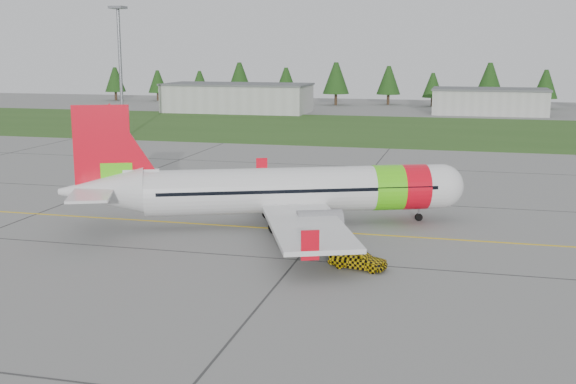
# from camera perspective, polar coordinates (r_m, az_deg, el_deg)

# --- Properties ---
(ground) EXTENTS (320.00, 320.00, 0.00)m
(ground) POSITION_cam_1_polar(r_m,az_deg,el_deg) (52.01, -10.10, -4.54)
(ground) COLOR gray
(ground) RESTS_ON ground
(aircraft) EXTENTS (31.01, 29.46, 9.83)m
(aircraft) POSITION_cam_1_polar(r_m,az_deg,el_deg) (57.79, -0.05, 0.11)
(aircraft) COLOR silver
(aircraft) RESTS_ON ground
(follow_me_car) EXTENTS (1.62, 1.80, 3.83)m
(follow_me_car) POSITION_cam_1_polar(r_m,az_deg,el_deg) (46.73, 5.59, -3.78)
(follow_me_car) COLOR yellow
(follow_me_car) RESTS_ON ground
(service_van) EXTENTS (1.85, 1.80, 4.17)m
(service_van) POSITION_cam_1_polar(r_m,az_deg,el_deg) (119.53, -16.06, 5.09)
(service_van) COLOR white
(service_van) RESTS_ON ground
(grass_strip) EXTENTS (320.00, 50.00, 0.03)m
(grass_strip) POSITION_cam_1_polar(r_m,az_deg,el_deg) (130.00, 4.82, 5.03)
(grass_strip) COLOR #30561E
(grass_strip) RESTS_ON ground
(taxi_guideline) EXTENTS (120.00, 0.25, 0.02)m
(taxi_guideline) POSITION_cam_1_polar(r_m,az_deg,el_deg) (59.14, -6.94, -2.51)
(taxi_guideline) COLOR gold
(taxi_guideline) RESTS_ON ground
(hangar_west) EXTENTS (32.00, 14.00, 6.00)m
(hangar_west) POSITION_cam_1_polar(r_m,az_deg,el_deg) (164.02, -4.02, 7.37)
(hangar_west) COLOR #A8A8A3
(hangar_west) RESTS_ON ground
(hangar_east) EXTENTS (24.00, 12.00, 5.20)m
(hangar_east) POSITION_cam_1_polar(r_m,az_deg,el_deg) (164.01, 15.64, 6.85)
(hangar_east) COLOR #A8A8A3
(hangar_east) RESTS_ON ground
(floodlight_mast) EXTENTS (0.50, 0.50, 20.00)m
(floodlight_mast) POSITION_cam_1_polar(r_m,az_deg,el_deg) (116.32, -13.08, 8.99)
(floodlight_mast) COLOR slate
(floodlight_mast) RESTS_ON ground
(treeline) EXTENTS (160.00, 8.00, 10.00)m
(treeline) POSITION_cam_1_polar(r_m,az_deg,el_deg) (184.96, 7.70, 8.36)
(treeline) COLOR #1C3F14
(treeline) RESTS_ON ground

